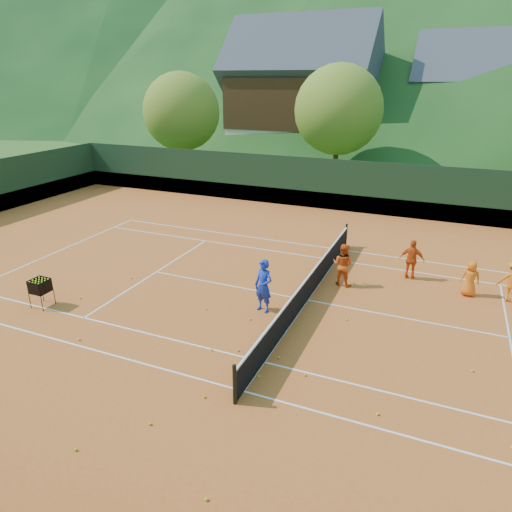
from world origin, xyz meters
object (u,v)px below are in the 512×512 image
at_px(coach, 264,286).
at_px(chalet_left, 302,97).
at_px(student_a, 343,265).
at_px(ball_hopper, 40,287).
at_px(chalet_mid, 484,106).
at_px(tennis_net, 308,287).
at_px(student_b, 412,260).
at_px(student_c, 470,278).

bearing_deg(coach, chalet_left, 122.16).
distance_m(student_a, ball_hopper, 10.77).
relative_size(student_a, chalet_mid, 0.13).
height_order(student_a, chalet_left, chalet_left).
relative_size(tennis_net, chalet_left, 0.87).
xyz_separation_m(ball_hopper, chalet_mid, (14.28, 38.01, 4.22)).
bearing_deg(chalet_mid, ball_hopper, -110.59).
height_order(student_a, chalet_mid, chalet_mid).
distance_m(coach, chalet_mid, 36.28).
relative_size(chalet_left, chalet_mid, 1.09).
relative_size(student_b, student_c, 1.20).
distance_m(student_b, student_c, 2.22).
distance_m(tennis_net, chalet_left, 32.04).
height_order(chalet_left, chalet_mid, chalet_left).
distance_m(student_c, tennis_net, 5.87).
bearing_deg(coach, tennis_net, 65.61).
relative_size(student_c, chalet_mid, 0.11).
bearing_deg(chalet_mid, chalet_left, -165.96).
distance_m(chalet_left, chalet_mid, 16.51).
bearing_deg(student_c, coach, 25.39).
height_order(tennis_net, chalet_mid, chalet_mid).
height_order(coach, tennis_net, coach).
bearing_deg(chalet_left, chalet_mid, 14.04).
height_order(student_b, ball_hopper, student_b).
distance_m(student_b, chalet_left, 30.07).
distance_m(coach, student_b, 6.38).
xyz_separation_m(chalet_left, chalet_mid, (16.00, 4.00, -0.66)).
relative_size(tennis_net, chalet_mid, 0.95).
height_order(student_c, chalet_mid, chalet_mid).
height_order(student_c, chalet_left, chalet_left).
xyz_separation_m(tennis_net, chalet_mid, (6.00, 34.00, 4.47)).
xyz_separation_m(student_a, ball_hopper, (-9.08, -5.80, -0.07)).
bearing_deg(coach, student_a, 74.37).
relative_size(ball_hopper, chalet_left, 0.07).
height_order(student_c, ball_hopper, student_c).
bearing_deg(chalet_left, coach, -74.23).
bearing_deg(chalet_mid, coach, -101.44).
bearing_deg(chalet_left, student_b, -63.72).
relative_size(student_a, student_c, 1.23).
bearing_deg(student_b, chalet_mid, -92.92).
xyz_separation_m(coach, ball_hopper, (-7.13, -2.68, -0.18)).
bearing_deg(student_c, chalet_mid, -98.02).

